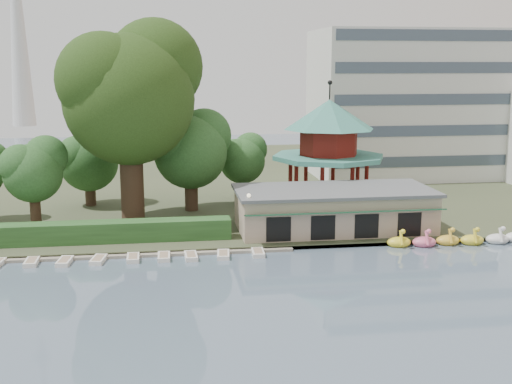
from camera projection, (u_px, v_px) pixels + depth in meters
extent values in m
plane|color=slate|center=(266.00, 333.00, 38.46)|extent=(220.00, 220.00, 0.00)
cube|color=#424930|center=(207.00, 179.00, 88.90)|extent=(220.00, 70.00, 0.40)
cube|color=gray|center=(234.00, 249.00, 55.22)|extent=(220.00, 0.60, 0.30)
cube|color=gray|center=(91.00, 256.00, 53.46)|extent=(34.00, 1.60, 0.24)
cube|color=tan|center=(333.00, 210.00, 60.77)|extent=(18.00, 8.00, 3.60)
cube|color=#595B5E|center=(334.00, 190.00, 60.39)|extent=(18.60, 8.60, 0.30)
cube|color=#194C2D|center=(346.00, 212.00, 56.44)|extent=(18.00, 1.59, 0.45)
cylinder|color=tan|center=(327.00, 200.00, 70.99)|extent=(10.40, 10.40, 1.20)
cylinder|color=#3B8474|center=(328.00, 157.00, 70.05)|extent=(12.40, 12.40, 0.50)
cylinder|color=maroon|center=(329.00, 142.00, 69.72)|extent=(6.40, 6.40, 2.80)
cone|color=#3B8474|center=(329.00, 114.00, 69.14)|extent=(10.00, 10.00, 3.20)
cylinder|color=black|center=(330.00, 91.00, 68.65)|extent=(0.16, 0.16, 1.80)
cube|color=silver|center=(422.00, 104.00, 89.13)|extent=(30.00, 14.00, 20.00)
cone|color=silver|center=(17.00, 7.00, 162.65)|extent=(6.00, 6.00, 60.00)
cube|color=#2D5927|center=(60.00, 233.00, 56.01)|extent=(30.00, 2.00, 1.80)
cylinder|color=black|center=(249.00, 219.00, 56.64)|extent=(0.12, 0.12, 4.00)
sphere|color=beige|center=(249.00, 196.00, 56.23)|extent=(0.36, 0.36, 0.36)
cylinder|color=#3A281C|center=(132.00, 173.00, 63.35)|extent=(2.29, 2.29, 9.73)
sphere|color=#274115|center=(129.00, 99.00, 61.95)|extent=(12.74, 12.74, 12.74)
sphere|color=#274115|center=(155.00, 67.00, 63.55)|extent=(9.56, 9.56, 9.56)
sphere|color=#274115|center=(103.00, 79.00, 60.02)|extent=(8.92, 8.92, 8.92)
cylinder|color=#3A281C|center=(35.00, 207.00, 60.69)|extent=(1.00, 1.00, 4.35)
sphere|color=#2D5927|center=(33.00, 173.00, 60.06)|extent=(5.54, 5.54, 5.54)
sphere|color=#2D5927|center=(46.00, 157.00, 60.75)|extent=(4.15, 4.15, 4.15)
sphere|color=#2D5927|center=(20.00, 165.00, 59.22)|extent=(3.88, 3.88, 3.88)
cylinder|color=#3A281C|center=(191.00, 187.00, 68.53)|extent=(1.40, 1.40, 5.06)
sphere|color=#2D5927|center=(191.00, 152.00, 67.80)|extent=(7.79, 7.79, 7.79)
sphere|color=#2D5927|center=(204.00, 136.00, 68.83)|extent=(5.84, 5.84, 5.84)
sphere|color=#2D5927|center=(178.00, 144.00, 66.65)|extent=(5.45, 5.45, 5.45)
cylinder|color=#3A281C|center=(242.00, 185.00, 73.38)|extent=(0.94, 0.94, 3.74)
sphere|color=#2D5927|center=(242.00, 161.00, 72.83)|extent=(5.20, 5.20, 5.20)
sphere|color=#2D5927|center=(250.00, 149.00, 73.50)|extent=(3.90, 3.90, 3.90)
sphere|color=#2D5927|center=(235.00, 155.00, 72.06)|extent=(3.64, 3.64, 3.64)
cylinder|color=#3A281C|center=(90.00, 188.00, 71.00)|extent=(1.15, 1.15, 3.90)
sphere|color=#2D5927|center=(89.00, 162.00, 70.43)|extent=(6.41, 6.41, 6.41)
sphere|color=#2D5927|center=(101.00, 150.00, 71.30)|extent=(4.81, 4.81, 4.81)
sphere|color=#2D5927|center=(77.00, 156.00, 69.50)|extent=(4.48, 4.48, 4.48)
ellipsoid|color=yellow|center=(399.00, 242.00, 56.70)|extent=(2.16, 1.44, 0.99)
cylinder|color=yellow|center=(401.00, 238.00, 56.05)|extent=(0.26, 0.79, 1.29)
sphere|color=yellow|center=(403.00, 232.00, 55.64)|extent=(0.44, 0.44, 0.44)
ellipsoid|color=#E96589|center=(424.00, 242.00, 56.71)|extent=(2.16, 1.44, 0.99)
cylinder|color=#E96589|center=(427.00, 238.00, 56.07)|extent=(0.26, 0.79, 1.29)
sphere|color=#E96589|center=(429.00, 231.00, 55.65)|extent=(0.44, 0.44, 0.44)
ellipsoid|color=gold|center=(448.00, 240.00, 57.27)|extent=(2.16, 1.44, 0.99)
cylinder|color=gold|center=(451.00, 236.00, 56.63)|extent=(0.26, 0.79, 1.29)
sphere|color=gold|center=(453.00, 230.00, 56.21)|extent=(0.44, 0.44, 0.44)
ellipsoid|color=yellow|center=(472.00, 240.00, 57.35)|extent=(2.16, 1.44, 0.99)
cylinder|color=yellow|center=(475.00, 236.00, 56.70)|extent=(0.26, 0.79, 1.29)
sphere|color=yellow|center=(477.00, 230.00, 56.29)|extent=(0.44, 0.44, 0.44)
ellipsoid|color=silver|center=(497.00, 239.00, 57.66)|extent=(2.16, 1.44, 0.99)
cylinder|color=silver|center=(501.00, 235.00, 57.02)|extent=(0.26, 0.79, 1.29)
sphere|color=silver|center=(503.00, 229.00, 56.60)|extent=(0.44, 0.44, 0.44)
cube|color=white|center=(32.00, 262.00, 51.63)|extent=(1.04, 2.32, 0.36)
cube|color=white|center=(65.00, 261.00, 51.74)|extent=(1.22, 2.39, 0.36)
cube|color=white|center=(98.00, 260.00, 52.19)|extent=(1.33, 2.42, 0.36)
cube|color=white|center=(133.00, 258.00, 52.69)|extent=(1.05, 2.32, 0.36)
cube|color=white|center=(164.00, 257.00, 53.01)|extent=(1.02, 2.31, 0.36)
cube|color=white|center=(191.00, 256.00, 53.18)|extent=(1.08, 2.33, 0.36)
cube|color=white|center=(223.00, 255.00, 53.57)|extent=(1.21, 2.38, 0.36)
cube|color=white|center=(258.00, 253.00, 54.18)|extent=(1.12, 2.35, 0.36)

